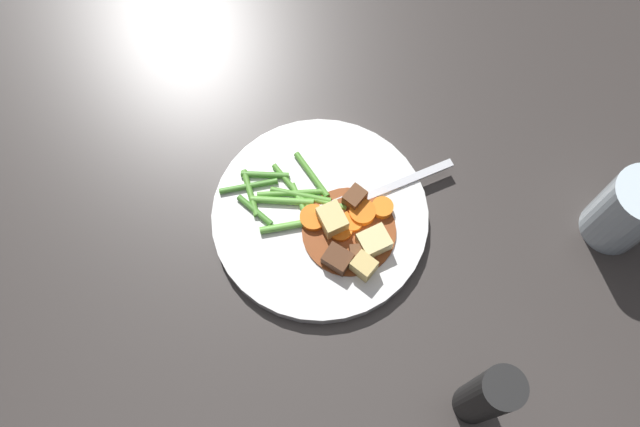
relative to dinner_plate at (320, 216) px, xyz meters
name	(u,v)px	position (x,y,z in m)	size (l,w,h in m)	color
ground_plane	(320,219)	(0.00, 0.00, -0.01)	(3.00, 3.00, 0.00)	#383330
dinner_plate	(320,216)	(0.00, 0.00, 0.00)	(0.26, 0.26, 0.02)	white
stew_sauce	(349,231)	(0.04, 0.01, 0.01)	(0.11, 0.11, 0.00)	brown
carrot_slice_0	(352,221)	(0.04, 0.02, 0.01)	(0.03, 0.03, 0.01)	orange
carrot_slice_1	(314,219)	(0.00, -0.01, 0.01)	(0.03, 0.03, 0.01)	orange
carrot_slice_2	(382,208)	(0.05, 0.05, 0.01)	(0.03, 0.03, 0.01)	orange
carrot_slice_3	(362,213)	(0.04, 0.03, 0.01)	(0.03, 0.03, 0.01)	orange
carrot_slice_4	(341,230)	(0.03, 0.00, 0.01)	(0.03, 0.03, 0.01)	orange
potato_chunk_0	(374,242)	(0.07, 0.01, 0.02)	(0.03, 0.03, 0.02)	#EAD68C
potato_chunk_1	(330,222)	(0.02, 0.00, 0.02)	(0.03, 0.03, 0.03)	#E5CC7A
potato_chunk_2	(364,266)	(0.08, -0.02, 0.02)	(0.02, 0.03, 0.02)	#DBBC6B
meat_chunk_0	(337,259)	(0.06, -0.03, 0.02)	(0.03, 0.02, 0.02)	#56331E
meat_chunk_1	(360,254)	(0.07, -0.01, 0.02)	(0.02, 0.02, 0.02)	brown
meat_chunk_2	(355,198)	(0.02, 0.04, 0.02)	(0.02, 0.02, 0.02)	brown
green_bean_0	(292,192)	(-0.04, 0.00, 0.01)	(0.01, 0.01, 0.08)	#599E38
green_bean_1	(255,210)	(-0.06, -0.05, 0.01)	(0.01, 0.01, 0.05)	#4C8E33
green_bean_2	(299,197)	(-0.03, 0.00, 0.01)	(0.01, 0.01, 0.07)	#599E38
green_bean_3	(290,193)	(-0.04, -0.01, 0.01)	(0.01, 0.01, 0.08)	#599E38
green_bean_4	(265,175)	(-0.08, -0.01, 0.01)	(0.01, 0.01, 0.06)	#4C8E33
green_bean_5	(312,175)	(-0.04, 0.03, 0.01)	(0.01, 0.01, 0.07)	#599E38
green_bean_6	(282,201)	(-0.04, -0.02, 0.01)	(0.01, 0.01, 0.07)	#66AD42
green_bean_7	(315,200)	(-0.02, 0.01, 0.01)	(0.01, 0.01, 0.08)	#66AD42
green_bean_8	(294,225)	(-0.01, -0.03, 0.01)	(0.01, 0.01, 0.08)	#66AD42
green_bean_9	(250,193)	(-0.08, -0.04, 0.01)	(0.01, 0.01, 0.06)	#599E38
green_bean_10	(249,186)	(-0.09, -0.03, 0.01)	(0.01, 0.01, 0.07)	#4C8E33
green_bean_11	(301,204)	(-0.02, -0.01, 0.01)	(0.01, 0.01, 0.06)	#66AD42
fork	(382,190)	(0.03, 0.07, 0.01)	(0.08, 0.17, 0.00)	silver
water_glass	(627,211)	(0.26, 0.23, 0.04)	(0.07, 0.07, 0.10)	silver
pepper_mill	(487,396)	(0.27, -0.04, 0.06)	(0.04, 0.04, 0.14)	black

